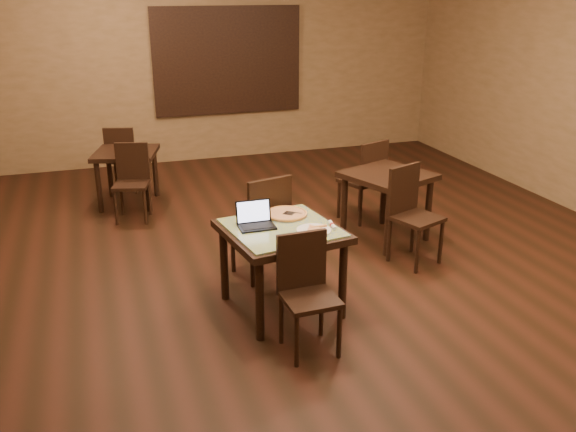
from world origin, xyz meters
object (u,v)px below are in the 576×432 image
object	(u,v)px
pizza_pan	(286,215)
other_table_b	(126,160)
other_table_a_chair_far	(367,176)
other_table_b_chair_near	(132,177)
chair_main_far	(264,222)
other_table_a	(387,184)
chair_main_near	(306,286)
tiled_table	(282,238)
other_table_b_chair_far	(122,155)
other_table_a_chair_near	(411,209)
laptop	(255,220)

from	to	relation	value
pizza_pan	other_table_b	distance (m)	3.20
other_table_a_chair_far	other_table_b_chair_near	distance (m)	2.79
chair_main_far	other_table_a	world-z (taller)	chair_main_far
chair_main_near	other_table_a_chair_far	xyz separation A→B (m)	(1.60, 2.34, 0.04)
tiled_table	other_table_a_chair_far	bearing A→B (deg)	38.34
chair_main_near	other_table_b	xyz separation A→B (m)	(-1.03, 3.84, 0.06)
other_table_b_chair_near	other_table_b_chair_far	size ratio (longest dim) A/B	1.00
tiled_table	other_table_b_chair_far	bearing A→B (deg)	97.06
chair_main_far	other_table_a_chair_far	xyz separation A→B (m)	(1.57, 1.10, -0.03)
other_table_a_chair_near	other_table_a_chair_far	distance (m)	1.16
laptop	other_table_a_chair_near	xyz separation A→B (m)	(1.74, 0.46, -0.26)
other_table_b_chair_near	chair_main_far	bearing A→B (deg)	-47.85
other_table_a	other_table_b_chair_far	xyz separation A→B (m)	(-2.63, 2.61, -0.12)
other_table_b_chair_near	chair_main_near	bearing A→B (deg)	-57.40
tiled_table	other_table_b_chair_far	world-z (taller)	other_table_b_chair_far
other_table_b	other_table_b_chair_far	world-z (taller)	other_table_b_chair_far
chair_main_far	other_table_b_chair_far	xyz separation A→B (m)	(-1.08, 3.14, -0.07)
pizza_pan	other_table_b	world-z (taller)	pizza_pan
chair_main_near	other_table_b	size ratio (longest dim) A/B	1.00
laptop	pizza_pan	bearing A→B (deg)	24.75
other_table_b_chair_far	other_table_b_chair_near	bearing A→B (deg)	107.89
other_table_a	other_table_b	xyz separation A→B (m)	(-2.60, 2.08, -0.05)
laptop	other_table_b_chair_far	bearing A→B (deg)	104.02
pizza_pan	other_table_a	bearing A→B (deg)	31.80
other_table_a	other_table_a_chair_near	xyz separation A→B (m)	(-0.03, -0.58, -0.08)
other_table_a_chair_far	pizza_pan	bearing A→B (deg)	24.04
pizza_pan	other_table_b_chair_near	world-z (taller)	other_table_b_chair_near
chair_main_near	other_table_b_chair_far	distance (m)	4.50
tiled_table	other_table_b_chair_far	size ratio (longest dim) A/B	1.16
chair_main_near	other_table_a_chair_far	size ratio (longest dim) A/B	0.93
chair_main_far	other_table_a_chair_far	distance (m)	1.92
pizza_pan	other_table_b	xyz separation A→B (m)	(-1.16, 2.98, -0.18)
other_table_b_chair_far	other_table_a	bearing A→B (deg)	150.70
other_table_a_chair_far	other_table_b	size ratio (longest dim) A/B	1.07
other_table_a_chair_near	other_table_b	xyz separation A→B (m)	(-2.57, 2.66, 0.03)
other_table_a	laptop	bearing A→B (deg)	-170.46
other_table_b	laptop	bearing A→B (deg)	-59.41
chair_main_near	other_table_a_chair_near	distance (m)	1.94
tiled_table	other_table_b	distance (m)	3.38
tiled_table	chair_main_far	size ratio (longest dim) A/B	1.02
tiled_table	pizza_pan	bearing A→B (deg)	54.74
laptop	other_table_a	xyz separation A→B (m)	(1.77, 1.04, -0.19)
laptop	other_table_a_chair_far	distance (m)	2.43
chair_main_near	other_table_b	world-z (taller)	chair_main_near
chair_main_near	other_table_a	distance (m)	2.36
pizza_pan	other_table_b_chair_near	distance (m)	2.71
pizza_pan	other_table_b_chair_far	size ratio (longest dim) A/B	0.40
other_table_a	other_table_b_chair_far	distance (m)	3.71
other_table_a_chair_near	other_table_b_chair_far	bearing A→B (deg)	108.17
laptop	other_table_a_chair_far	xyz separation A→B (m)	(1.80, 1.62, -0.26)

